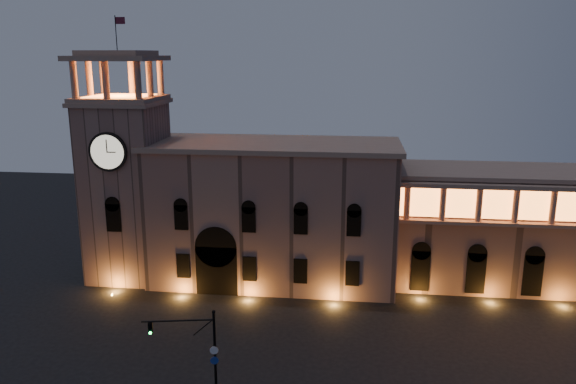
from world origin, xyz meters
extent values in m
plane|color=black|center=(0.00, 0.00, 0.00)|extent=(160.00, 160.00, 0.00)
cube|color=#886359|center=(-2.00, 22.00, 8.50)|extent=(30.00, 12.00, 17.00)
cube|color=gray|center=(-2.00, 22.00, 17.30)|extent=(30.80, 12.80, 0.60)
cube|color=black|center=(-8.00, 16.60, 3.00)|extent=(5.00, 1.40, 6.00)
cylinder|color=black|center=(-8.00, 16.60, 6.00)|extent=(5.00, 1.40, 5.00)
cube|color=orange|center=(-8.00, 16.40, 2.80)|extent=(4.20, 0.20, 5.00)
cube|color=#886359|center=(-20.50, 21.00, 11.00)|extent=(9.00, 9.00, 22.00)
cube|color=gray|center=(-20.50, 21.00, 22.25)|extent=(9.80, 9.80, 0.50)
cylinder|color=black|center=(-20.50, 16.32, 17.00)|extent=(4.60, 0.35, 4.60)
cylinder|color=beige|center=(-20.50, 16.18, 17.00)|extent=(4.00, 0.12, 4.00)
cube|color=gray|center=(-20.50, 21.00, 22.75)|extent=(9.40, 9.40, 0.50)
cube|color=orange|center=(-20.50, 21.00, 23.05)|extent=(6.80, 6.80, 0.15)
cylinder|color=gray|center=(-24.30, 17.20, 25.10)|extent=(0.76, 0.76, 4.20)
cylinder|color=gray|center=(-20.50, 17.20, 25.10)|extent=(0.76, 0.76, 4.20)
cylinder|color=gray|center=(-16.70, 17.20, 25.10)|extent=(0.76, 0.76, 4.20)
cylinder|color=gray|center=(-24.30, 24.80, 25.10)|extent=(0.76, 0.76, 4.20)
cylinder|color=gray|center=(-20.50, 24.80, 25.10)|extent=(0.76, 0.76, 4.20)
cylinder|color=gray|center=(-16.70, 24.80, 25.10)|extent=(0.76, 0.76, 4.20)
cylinder|color=gray|center=(-24.30, 21.00, 25.10)|extent=(0.76, 0.76, 4.20)
cylinder|color=gray|center=(-16.70, 21.00, 25.10)|extent=(0.76, 0.76, 4.20)
cube|color=gray|center=(-20.50, 21.00, 27.50)|extent=(9.80, 9.80, 0.60)
cube|color=gray|center=(-20.50, 21.00, 28.10)|extent=(7.50, 7.50, 0.60)
cylinder|color=black|center=(-20.50, 21.00, 30.40)|extent=(0.10, 0.10, 4.00)
plane|color=#4D1627|center=(-19.90, 21.00, 31.80)|extent=(1.20, 0.00, 1.20)
cube|color=#835E53|center=(32.00, 24.00, 7.00)|extent=(40.00, 10.00, 14.00)
cube|color=gray|center=(32.00, 24.00, 14.25)|extent=(40.60, 10.60, 0.50)
cube|color=gray|center=(32.00, 18.50, 9.30)|extent=(40.00, 1.20, 0.40)
cube|color=gray|center=(32.00, 18.50, 13.60)|extent=(40.00, 1.40, 0.50)
cube|color=orange|center=(32.00, 19.05, 11.50)|extent=(38.00, 0.15, 3.60)
cylinder|color=gray|center=(14.00, 18.50, 11.50)|extent=(0.70, 0.70, 4.00)
cylinder|color=gray|center=(18.00, 18.50, 11.50)|extent=(0.70, 0.70, 4.00)
cylinder|color=gray|center=(22.00, 18.50, 11.50)|extent=(0.70, 0.70, 4.00)
cylinder|color=gray|center=(26.00, 18.50, 11.50)|extent=(0.70, 0.70, 4.00)
cylinder|color=gray|center=(30.00, 18.50, 11.50)|extent=(0.70, 0.70, 4.00)
cylinder|color=black|center=(-2.94, -4.81, 4.00)|extent=(0.23, 0.23, 8.00)
sphere|color=black|center=(-2.94, -4.81, 8.11)|extent=(0.32, 0.32, 0.32)
cylinder|color=black|center=(-5.75, -5.33, 7.43)|extent=(5.64, 1.18, 0.14)
cube|color=black|center=(-7.88, -5.73, 6.86)|extent=(0.40, 0.38, 0.97)
cylinder|color=#0CE53F|center=(-7.85, -5.91, 6.54)|extent=(0.22, 0.13, 0.21)
cylinder|color=silver|center=(-2.97, -4.98, 4.80)|extent=(0.68, 0.17, 0.69)
cylinder|color=navy|center=(-2.97, -4.98, 3.89)|extent=(0.68, 0.17, 0.69)
camera|label=1|loc=(7.80, -44.77, 28.07)|focal=35.00mm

